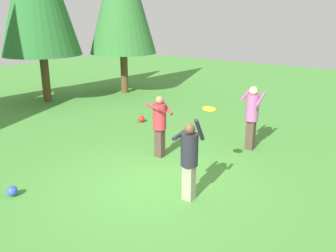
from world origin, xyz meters
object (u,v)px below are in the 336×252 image
object	(u,v)px
ball_red	(141,119)
person_bystander	(160,121)
person_catcher	(252,112)
ball_blue	(12,191)
frisbee	(209,109)
person_thrower	(189,155)

from	to	relation	value
ball_red	person_bystander	bearing A→B (deg)	-131.18
person_catcher	ball_blue	distance (m)	6.12
frisbee	ball_red	world-z (taller)	frisbee
person_catcher	ball_blue	xyz separation A→B (m)	(-5.35, 2.82, -0.93)
person_thrower	frisbee	distance (m)	1.13
person_catcher	frisbee	world-z (taller)	person_catcher
ball_red	ball_blue	bearing A→B (deg)	-167.40
person_catcher	person_bystander	distance (m)	2.52
person_thrower	person_catcher	distance (m)	3.34
ball_blue	frisbee	bearing A→B (deg)	-45.37
frisbee	ball_blue	distance (m)	4.38
frisbee	person_thrower	bearing A→B (deg)	-174.96
person_thrower	person_catcher	xyz separation A→B (m)	(3.33, 0.16, 0.10)
person_catcher	ball_red	size ratio (longest dim) A/B	7.66
person_catcher	frisbee	size ratio (longest dim) A/B	5.97
person_catcher	frisbee	xyz separation A→B (m)	(-2.48, -0.08, 0.64)
frisbee	ball_red	distance (m)	5.19
person_catcher	person_bystander	xyz separation A→B (m)	(-1.88, 1.68, -0.09)
person_thrower	ball_red	xyz separation A→B (m)	(3.54, 4.22, -0.83)
ball_red	frisbee	bearing A→B (deg)	-122.98
person_bystander	ball_red	distance (m)	3.28
person_bystander	ball_red	world-z (taller)	person_bystander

